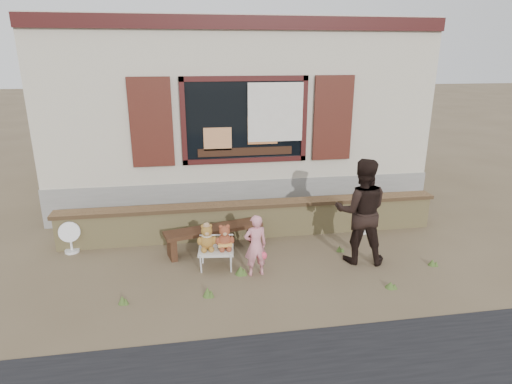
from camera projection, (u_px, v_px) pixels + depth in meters
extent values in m
plane|color=brown|center=(262.00, 259.00, 7.20)|extent=(80.00, 80.00, 0.00)
cube|color=#B0A68E|center=(231.00, 91.00, 10.69)|extent=(8.00, 5.00, 3.20)
cube|color=gray|center=(232.00, 169.00, 11.31)|extent=(8.04, 5.04, 0.80)
cube|color=black|center=(245.00, 120.00, 8.42)|extent=(2.30, 0.04, 1.50)
cube|color=#3A1111|center=(245.00, 78.00, 8.16)|extent=(2.50, 0.08, 0.10)
cube|color=#3A1111|center=(245.00, 160.00, 8.65)|extent=(2.50, 0.08, 0.10)
cube|color=#3A1111|center=(183.00, 122.00, 8.22)|extent=(0.10, 0.08, 1.70)
cube|color=#3A1111|center=(304.00, 119.00, 8.59)|extent=(0.10, 0.08, 1.70)
cube|color=#3E1411|center=(151.00, 123.00, 8.12)|extent=(0.80, 0.07, 1.70)
cube|color=#3E1411|center=(333.00, 118.00, 8.67)|extent=(0.80, 0.07, 1.70)
cube|color=silver|center=(275.00, 112.00, 8.40)|extent=(1.10, 0.02, 1.15)
cube|color=#3A1111|center=(244.00, 22.00, 7.88)|extent=(8.00, 0.12, 0.25)
cube|color=black|center=(245.00, 151.00, 8.58)|extent=(1.90, 0.06, 0.16)
cube|color=tan|center=(218.00, 139.00, 8.42)|extent=(0.55, 0.06, 0.45)
cube|color=#E08447|center=(263.00, 130.00, 8.51)|extent=(0.60, 0.06, 0.55)
cube|color=tan|center=(253.00, 221.00, 8.05)|extent=(7.00, 0.30, 0.60)
cube|color=brown|center=(253.00, 204.00, 7.95)|extent=(7.10, 0.36, 0.07)
cube|color=#372013|center=(214.00, 229.00, 7.40)|extent=(1.75, 0.79, 0.06)
cube|color=#372013|center=(172.00, 248.00, 7.18)|extent=(0.19, 0.34, 0.36)
cube|color=#372013|center=(254.00, 234.00, 7.76)|extent=(0.19, 0.34, 0.36)
cube|color=beige|center=(216.00, 250.00, 6.83)|extent=(0.60, 0.55, 0.04)
cylinder|color=silver|center=(201.00, 266.00, 6.67)|extent=(0.03, 0.03, 0.30)
cylinder|color=silver|center=(231.00, 265.00, 6.69)|extent=(0.03, 0.03, 0.30)
cylinder|color=silver|center=(203.00, 254.00, 7.07)|extent=(0.03, 0.03, 0.30)
cylinder|color=silver|center=(231.00, 253.00, 7.09)|extent=(0.03, 0.03, 0.30)
imported|color=pink|center=(256.00, 245.00, 6.56)|extent=(0.39, 0.28, 0.99)
imported|color=black|center=(361.00, 211.00, 6.90)|extent=(1.00, 0.86, 1.75)
cylinder|color=white|center=(72.00, 251.00, 7.46)|extent=(0.24, 0.24, 0.04)
cylinder|color=white|center=(71.00, 243.00, 7.41)|extent=(0.04, 0.04, 0.31)
cylinder|color=white|center=(69.00, 231.00, 7.34)|extent=(0.37, 0.19, 0.36)
cylinder|color=white|center=(361.00, 232.00, 8.27)|extent=(0.22, 0.22, 0.04)
cylinder|color=white|center=(362.00, 225.00, 8.23)|extent=(0.04, 0.04, 0.28)
cylinder|color=white|center=(363.00, 215.00, 8.17)|extent=(0.32, 0.13, 0.32)
cone|color=#446026|center=(122.00, 300.00, 5.91)|extent=(0.12, 0.12, 0.12)
cone|color=#446026|center=(241.00, 270.00, 6.69)|extent=(0.18, 0.18, 0.14)
cone|color=#446026|center=(208.00, 292.00, 6.08)|extent=(0.14, 0.14, 0.14)
cone|color=#446026|center=(432.00, 262.00, 6.98)|extent=(0.13, 0.13, 0.11)
cone|color=#446026|center=(339.00, 249.00, 7.47)|extent=(0.10, 0.10, 0.11)
cone|color=#446026|center=(390.00, 285.00, 6.31)|extent=(0.16, 0.16, 0.10)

